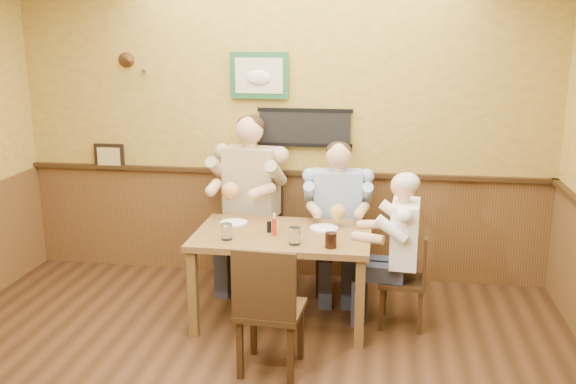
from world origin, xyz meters
The scene contains 17 objects.
room centered at (0.13, 0.17, 1.69)m, with size 5.02×5.03×2.81m.
dining_table centered at (0.17, 1.46, 0.66)m, with size 1.40×0.90×0.75m.
chair_back_left centered at (-0.24, 2.26, 0.50)m, with size 0.46×0.46×0.99m, color #372411, non-canonical shape.
chair_back_right centered at (0.56, 2.12, 0.44)m, with size 0.40×0.40×0.87m, color #372411, non-canonical shape.
chair_right_end centered at (1.13, 1.51, 0.40)m, with size 0.37×0.37×0.79m, color #372411, non-canonical shape.
chair_near_side centered at (0.22, 0.67, 0.47)m, with size 0.43×0.43×0.94m, color #372411, non-canonical shape.
diner_tan_shirt centered at (-0.24, 2.26, 0.71)m, with size 0.66×0.66×1.42m, color #C6B288, non-canonical shape.
diner_blue_polo centered at (0.56, 2.12, 0.62)m, with size 0.57×0.57×1.24m, color #8EA8D6, non-canonical shape.
diner_white_elder centered at (1.13, 1.51, 0.57)m, with size 0.52×0.52×1.13m, color white, non-canonical shape.
water_glass_left centered at (-0.23, 1.23, 0.81)m, with size 0.09×0.09×0.13m, color silver.
water_glass_mid centered at (0.31, 1.19, 0.82)m, with size 0.09×0.09×0.13m, color silver.
cola_tumbler centered at (0.58, 1.16, 0.81)m, with size 0.09×0.09×0.11m, color black.
hot_sauce_bottle centered at (0.12, 1.38, 0.83)m, with size 0.04×0.04×0.16m, color red.
salt_shaker centered at (0.11, 1.46, 0.80)m, with size 0.04×0.04×0.10m, color white.
pepper_shaker centered at (0.06, 1.46, 0.80)m, with size 0.04×0.04×0.09m, color black.
plate_far_left centered at (-0.27, 1.65, 0.76)m, with size 0.23×0.23×0.02m, color white.
plate_far_right centered at (0.49, 1.61, 0.76)m, with size 0.23×0.23×0.02m, color white.
Camera 1 is at (0.94, -3.36, 2.32)m, focal length 40.00 mm.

